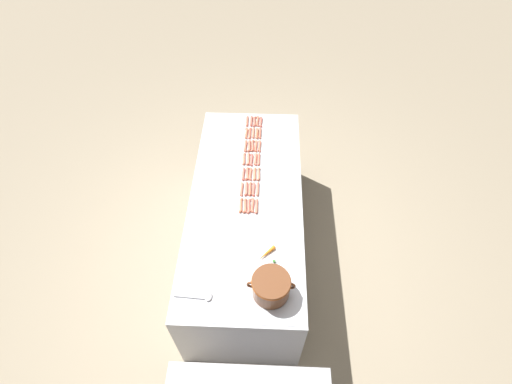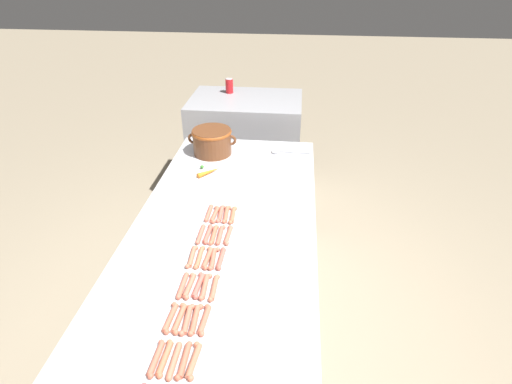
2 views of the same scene
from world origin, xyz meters
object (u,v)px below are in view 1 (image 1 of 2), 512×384
at_px(hot_dog_34, 241,205).
at_px(hot_dog_27, 245,206).
at_px(hot_dog_3, 259,159).
at_px(hot_dog_7, 258,121).
at_px(hot_dog_21, 251,121).
at_px(hot_dog_22, 250,133).
at_px(hot_dog_0, 261,122).
at_px(hot_dog_25, 247,174).
at_px(hot_dog_31, 244,159).
at_px(hot_dog_20, 249,206).
at_px(hot_dog_10, 256,159).
at_px(hot_dog_5, 258,189).
at_px(hot_dog_13, 253,205).
at_px(hot_dog_18, 250,174).
at_px(hot_dog_17, 252,160).
at_px(hot_dog_14, 254,121).
at_px(hot_dog_23, 249,146).
at_px(hot_dog_2, 260,146).
at_px(bean_pot, 271,286).
at_px(carrot, 267,254).
at_px(serving_spoon, 202,297).
at_px(hot_dog_12, 253,189).
at_px(hot_dog_4, 259,174).
at_px(hot_dog_24, 248,159).
at_px(hot_dog_8, 257,133).
at_px(hot_dog_19, 250,189).
at_px(hot_dog_11, 255,174).
at_px(hot_dog_29, 246,133).
at_px(hot_dog_28, 247,121).
at_px(hot_dog_1, 260,133).
at_px(hot_dog_9, 256,146).
at_px(hot_dog_16, 253,146).

bearing_deg(hot_dog_34, hot_dog_27, 175.83).
height_order(hot_dog_3, hot_dog_7, same).
height_order(hot_dog_21, hot_dog_22, same).
bearing_deg(hot_dog_0, hot_dog_21, -4.81).
bearing_deg(hot_dog_25, hot_dog_7, -95.45).
bearing_deg(hot_dog_31, hot_dog_20, 97.50).
relative_size(hot_dog_10, hot_dog_27, 1.00).
distance_m(hot_dog_0, hot_dog_5, 0.87).
bearing_deg(hot_dog_13, hot_dog_18, -84.35).
bearing_deg(hot_dog_17, hot_dog_14, -90.42).
bearing_deg(hot_dog_23, hot_dog_22, -89.65).
xyz_separation_m(hot_dog_2, hot_dog_5, (-0.00, 0.52, 0.00)).
height_order(hot_dog_5, hot_dog_31, same).
bearing_deg(bean_pot, carrot, -83.30).
bearing_deg(hot_dog_13, serving_spoon, 68.82).
relative_size(hot_dog_12, carrot, 1.06).
distance_m(hot_dog_4, bean_pot, 1.10).
bearing_deg(hot_dog_24, hot_dog_4, 120.03).
xyz_separation_m(hot_dog_4, hot_dog_18, (0.07, -0.00, 0.00)).
xyz_separation_m(hot_dog_5, hot_dog_34, (0.13, 0.18, 0.00)).
height_order(hot_dog_8, hot_dog_22, same).
bearing_deg(hot_dog_7, hot_dog_27, 86.45).
distance_m(hot_dog_4, hot_dog_12, 0.18).
distance_m(hot_dog_4, hot_dog_19, 0.18).
xyz_separation_m(hot_dog_5, hot_dog_11, (0.03, -0.17, 0.00)).
height_order(hot_dog_7, hot_dog_24, same).
xyz_separation_m(hot_dog_20, hot_dog_27, (0.03, -0.00, 0.00)).
xyz_separation_m(hot_dog_29, hot_dog_31, (0.00, 0.34, 0.00)).
xyz_separation_m(hot_dog_17, hot_dog_34, (0.06, 0.52, 0.00)).
bearing_deg(hot_dog_4, hot_dog_34, 68.88).
relative_size(hot_dog_20, hot_dog_22, 1.00).
distance_m(hot_dog_22, hot_dog_28, 0.18).
relative_size(hot_dog_1, hot_dog_7, 1.00).
xyz_separation_m(hot_dog_5, hot_dog_9, (0.04, -0.52, 0.00)).
bearing_deg(hot_dog_24, hot_dog_5, 106.17).
relative_size(hot_dog_13, hot_dog_16, 1.00).
xyz_separation_m(hot_dog_3, hot_dog_8, (0.03, -0.34, 0.00)).
relative_size(hot_dog_16, hot_dog_24, 1.00).
xyz_separation_m(hot_dog_3, hot_dog_23, (0.10, -0.17, 0.00)).
height_order(hot_dog_2, hot_dog_21, same).
distance_m(hot_dog_8, bean_pot, 1.62).
distance_m(hot_dog_4, hot_dog_11, 0.04).
relative_size(hot_dog_9, hot_dog_18, 1.00).
relative_size(hot_dog_14, serving_spoon, 0.56).
bearing_deg(hot_dog_3, hot_dog_31, 0.42).
relative_size(hot_dog_22, hot_dog_34, 1.00).
relative_size(hot_dog_14, carrot, 1.06).
relative_size(hot_dog_18, bean_pot, 0.45).
distance_m(hot_dog_7, hot_dog_22, 0.19).
bearing_deg(hot_dog_5, hot_dog_16, -82.71).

